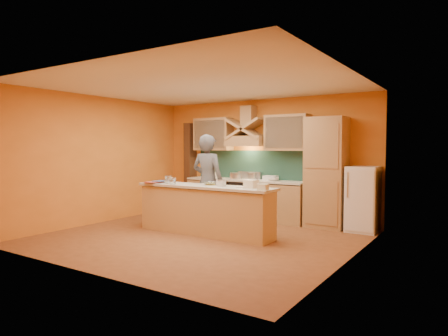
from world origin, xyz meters
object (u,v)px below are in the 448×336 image
Objects in this scene: stove at (245,199)px; fridge at (363,199)px; mixing_bowl at (210,183)px; person at (208,182)px; kitchen_scale at (221,183)px.

fridge is at bearing 0.00° from stove.
stove is 3.41× the size of mixing_bowl.
stove is at bearing -94.85° from person.
person reaches higher than mixing_bowl.
mixing_bowl is (0.25, -1.78, 0.53)m from stove.
fridge is at bearing 35.94° from mixing_bowl.
mixing_bowl is at bearing -144.06° from fridge.
fridge is 9.74× the size of kitchen_scale.
kitchen_scale reaches higher than mixing_bowl.
person is at bearing 143.16° from kitchen_scale.
person is 14.52× the size of kitchen_scale.
stove is 6.74× the size of kitchen_scale.
kitchen_scale is (0.63, -0.45, 0.03)m from person.
kitchen_scale is (-2.12, -1.90, 0.35)m from fridge.
fridge is 2.87m from kitchen_scale.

